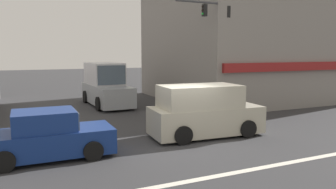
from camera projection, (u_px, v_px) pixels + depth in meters
ground_plane at (187, 142)px, 12.64m from camera, size 120.00×120.00×0.00m
lane_marking_stripe at (243, 171)px, 9.49m from camera, size 9.00×0.24×0.01m
building_right_corner at (248, 29)px, 24.79m from camera, size 12.93×11.73×10.45m
traffic_light_mast at (238, 39)px, 17.74m from camera, size 4.89×0.31×6.20m
van_approaching_near at (204, 112)px, 13.42m from camera, size 4.70×2.26×2.11m
sedan_waiting_far at (48, 137)px, 10.56m from camera, size 4.12×1.92×1.58m
box_truck_parked_curbside at (106, 86)px, 21.34m from camera, size 2.37×5.66×2.75m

